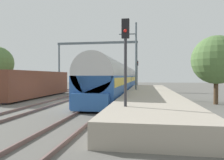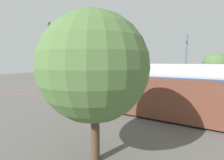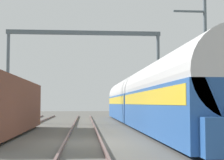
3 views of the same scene
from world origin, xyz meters
TOP-DOWN VIEW (x-y plane):
  - platform at (8.22, 2.00)m, footprint 4.40×28.00m
  - passenger_train at (4.40, 10.81)m, footprint 2.93×32.85m
  - freight_car at (-4.40, 3.57)m, footprint 2.80×13.00m
  - person_crossing at (5.65, 9.66)m, footprint 0.43×0.30m
  - railway_signal_far at (6.32, 20.67)m, footprint 0.36×0.30m
  - catenary_gantry at (0.00, 15.30)m, footprint 13.20×0.28m
  - catenary_pole_east_mid at (6.75, 4.36)m, footprint 1.90×0.20m
  - tree_west_background at (-11.39, 6.67)m, footprint 4.37×4.37m
  - tree_east_background at (13.55, 0.28)m, footprint 3.98×3.98m

SIDE VIEW (x-z plane):
  - platform at x=8.22m, z-range 0.00..0.90m
  - person_crossing at x=5.65m, z-range 0.16..1.89m
  - freight_car at x=-4.40m, z-range 0.12..2.82m
  - passenger_train at x=4.40m, z-range 0.06..3.88m
  - railway_signal_far at x=6.32m, z-range 0.72..5.84m
  - tree_east_background at x=13.55m, z-range 0.83..6.49m
  - tree_west_background at x=-11.39m, z-range 0.91..7.12m
  - catenary_pole_east_mid at x=6.75m, z-range 0.15..8.15m
  - catenary_gantry at x=0.00m, z-range 1.75..9.61m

